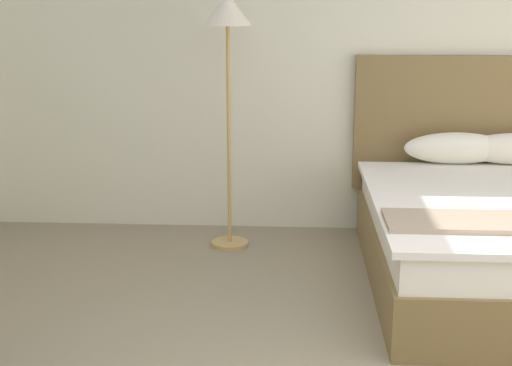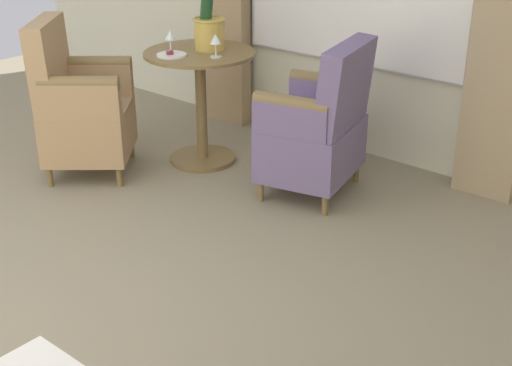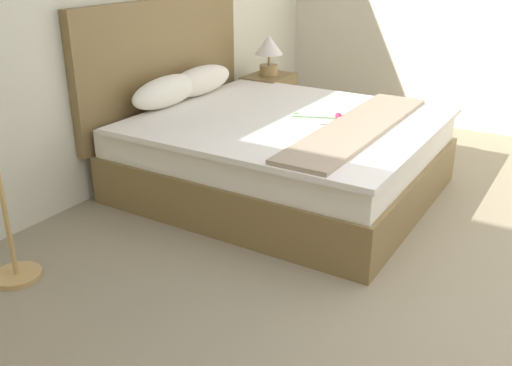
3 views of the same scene
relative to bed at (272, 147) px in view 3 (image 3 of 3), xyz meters
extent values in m
cube|color=brown|center=(0.00, -0.09, -0.17)|extent=(1.86, 2.17, 0.36)
cube|color=white|center=(0.00, -0.09, 0.11)|extent=(1.80, 2.10, 0.20)
cube|color=white|center=(0.00, -0.15, 0.23)|extent=(1.89, 2.04, 0.04)
cube|color=tan|center=(0.00, -0.69, 0.27)|extent=(1.86, 0.39, 0.03)
cube|color=brown|center=(0.00, 1.03, 0.53)|extent=(1.95, 0.08, 1.04)
ellipsoid|color=white|center=(-0.22, 0.83, 0.37)|extent=(0.79, 0.25, 0.25)
ellipsoid|color=white|center=(0.22, 0.83, 0.37)|extent=(0.78, 0.25, 0.25)
cylinder|color=#2D6628|center=(0.07, -0.32, 0.27)|extent=(0.14, 0.32, 0.01)
sphere|color=#DB2342|center=(0.14, -0.48, 0.28)|extent=(0.05, 0.05, 0.05)
ellipsoid|color=#33702D|center=(0.07, -0.16, 0.27)|extent=(0.05, 0.04, 0.01)
cube|color=white|center=(-0.01, -0.44, 0.27)|extent=(0.11, 0.13, 0.00)
cube|color=brown|center=(1.14, 0.70, -0.04)|extent=(0.49, 0.38, 0.62)
sphere|color=#B7B2A8|center=(1.39, 0.70, 0.10)|extent=(0.02, 0.02, 0.02)
cylinder|color=#A0804A|center=(1.14, 0.70, 0.32)|extent=(0.18, 0.18, 0.10)
cylinder|color=olive|center=(1.14, 0.70, 0.42)|extent=(0.02, 0.02, 0.10)
cone|color=silver|center=(1.14, 0.70, 0.56)|extent=(0.27, 0.27, 0.18)
cylinder|color=tan|center=(-1.91, 0.60, -0.33)|extent=(0.28, 0.28, 0.03)
camera|label=1|loc=(-1.42, -4.48, 1.44)|focal=50.00mm
camera|label=2|loc=(-0.08, 0.35, 1.47)|focal=50.00mm
camera|label=3|loc=(-3.60, -2.07, 1.45)|focal=40.00mm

